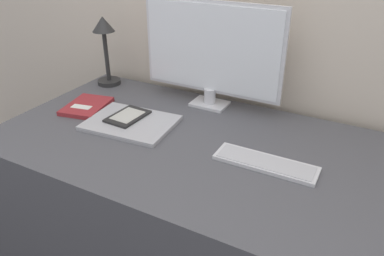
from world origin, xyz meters
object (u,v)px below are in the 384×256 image
(laptop, at_px, (131,123))
(desk_lamp, at_px, (105,41))
(ereader, at_px, (128,116))
(notebook, at_px, (87,106))
(keyboard, at_px, (266,163))
(monitor, at_px, (211,52))

(laptop, relative_size, desk_lamp, 1.08)
(ereader, relative_size, notebook, 0.74)
(keyboard, height_order, laptop, laptop)
(laptop, bearing_deg, monitor, 58.56)
(ereader, bearing_deg, keyboard, -4.22)
(keyboard, bearing_deg, monitor, 137.11)
(laptop, height_order, notebook, notebook)
(monitor, bearing_deg, laptop, -121.44)
(laptop, xyz_separation_m, ereader, (-0.03, 0.02, 0.01))
(laptop, relative_size, notebook, 1.52)
(ereader, distance_m, desk_lamp, 0.47)
(laptop, relative_size, ereader, 2.04)
(ereader, height_order, desk_lamp, desk_lamp)
(laptop, distance_m, ereader, 0.04)
(laptop, xyz_separation_m, notebook, (-0.26, 0.04, 0.00))
(keyboard, relative_size, laptop, 0.95)
(notebook, bearing_deg, ereader, -3.64)
(desk_lamp, height_order, notebook, desk_lamp)
(monitor, distance_m, ereader, 0.42)
(monitor, distance_m, keyboard, 0.54)
(notebook, bearing_deg, monitor, 31.82)
(keyboard, bearing_deg, laptop, 177.70)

